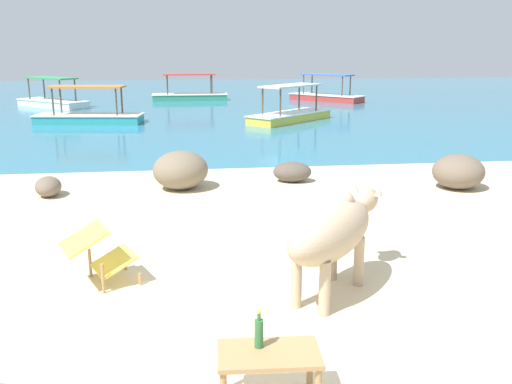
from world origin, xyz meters
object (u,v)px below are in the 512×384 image
low_bench_table (269,361)px  bottle (259,333)px  boat_white (53,101)px  boat_yellow (290,114)px  boat_green (190,95)px  cow (333,230)px  boat_teal (89,115)px  deck_chair_near (100,252)px  boat_red (326,95)px

low_bench_table → bottle: bearing=132.1°
boat_white → boat_yellow: size_ratio=1.01×
boat_white → boat_green: same height
bottle → boat_green: bearing=90.6°
cow → boat_teal: size_ratio=0.46×
boat_white → boat_teal: same height
low_bench_table → deck_chair_near: (-1.56, 2.40, 0.02)m
low_bench_table → boat_white: size_ratio=0.22×
low_bench_table → boat_green: bearing=93.8°
low_bench_table → boat_red: boat_red is taller
boat_green → boat_red: 6.71m
low_bench_table → boat_yellow: bearing=82.0°
cow → boat_white: (-7.27, 20.19, -0.48)m
boat_white → boat_red: bearing=46.7°
boat_white → bottle: bearing=-32.9°
bottle → cow: bearing=59.8°
boat_yellow → boat_red: same height
boat_teal → deck_chair_near: bearing=107.1°
boat_white → boat_red: size_ratio=1.03×
cow → boat_white: 21.47m
cow → boat_green: boat_green is taller
bottle → boat_white: bearing=105.9°
boat_green → boat_yellow: same height
deck_chair_near → boat_white: boat_white is taller
boat_green → boat_red: size_ratio=1.08×
cow → low_bench_table: (-0.95, -1.82, -0.37)m
bottle → boat_yellow: boat_yellow is taller
boat_white → boat_red: same height
cow → boat_teal: bearing=58.6°
boat_teal → boat_red: 12.25m
deck_chair_near → low_bench_table: bearing=-80.9°
cow → deck_chair_near: bearing=117.2°
deck_chair_near → boat_yellow: bearing=47.2°
boat_white → boat_yellow: 11.20m
boat_white → boat_green: (6.00, 2.46, 0.00)m
deck_chair_near → boat_teal: bearing=75.7°
cow → boat_red: size_ratio=0.51×
low_bench_table → boat_green: boat_green is taller
deck_chair_near → boat_red: (7.84, 20.83, -0.13)m
boat_green → boat_red: bearing=168.8°
boat_red → deck_chair_near: bearing=-65.4°
boat_white → deck_chair_near: bearing=-35.1°
low_bench_table → boat_teal: bearing=106.4°
deck_chair_near → boat_white: bearing=79.9°
boat_red → low_bench_table: bearing=-59.9°
bottle → boat_teal: boat_teal is taller
boat_green → cow: bearing=92.7°
bottle → boat_yellow: (3.21, 15.95, -0.30)m
deck_chair_near → bottle: bearing=-81.1°
boat_white → boat_yellow: bearing=8.9°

